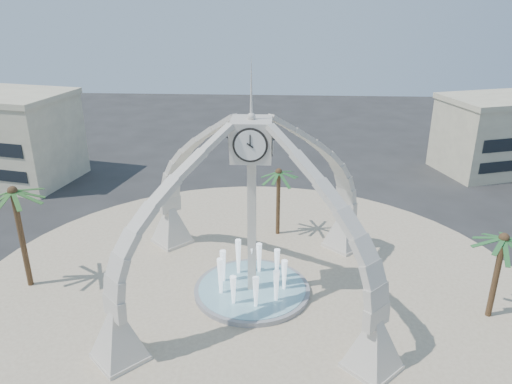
# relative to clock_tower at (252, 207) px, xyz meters

# --- Properties ---
(ground) EXTENTS (140.00, 140.00, 0.00)m
(ground) POSITION_rel_clock_tower_xyz_m (0.00, 0.00, -6.49)
(ground) COLOR #282828
(ground) RESTS_ON ground
(plaza) EXTENTS (40.00, 40.00, 0.06)m
(plaza) POSITION_rel_clock_tower_xyz_m (0.00, 0.00, -6.46)
(plaza) COLOR beige
(plaza) RESTS_ON ground
(clock_tower) EXTENTS (17.94, 17.94, 16.30)m
(clock_tower) POSITION_rel_clock_tower_xyz_m (0.00, 0.00, 0.00)
(clock_tower) COLOR beige
(clock_tower) RESTS_ON ground
(fountain) EXTENTS (8.00, 8.00, 3.62)m
(fountain) POSITION_rel_clock_tower_xyz_m (0.00, 0.00, -6.20)
(fountain) COLOR gray
(fountain) RESTS_ON ground
(palm_east) EXTENTS (4.92, 4.92, 6.39)m
(palm_east) POSITION_rel_clock_tower_xyz_m (15.37, -1.82, -0.93)
(palm_east) COLOR brown
(palm_east) RESTS_ON ground
(palm_west) EXTENTS (5.32, 5.32, 8.02)m
(palm_west) POSITION_rel_clock_tower_xyz_m (-15.80, 0.11, 0.62)
(palm_west) COLOR brown
(palm_west) RESTS_ON ground
(palm_north) EXTENTS (4.34, 4.34, 6.37)m
(palm_north) POSITION_rel_clock_tower_xyz_m (1.64, 9.10, -0.89)
(palm_north) COLOR brown
(palm_north) RESTS_ON ground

